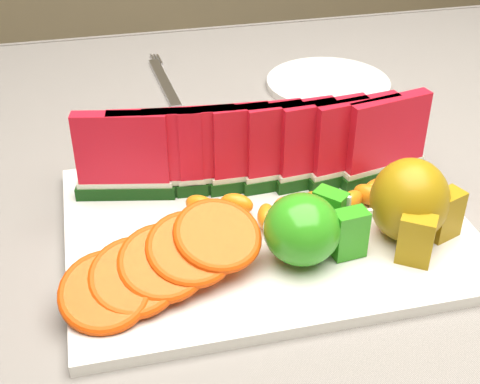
{
  "coord_description": "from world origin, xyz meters",
  "views": [
    {
      "loc": [
        -0.21,
        -0.62,
        1.17
      ],
      "look_at": [
        -0.08,
        -0.09,
        0.81
      ],
      "focal_mm": 50.0,
      "sensor_mm": 36.0,
      "label": 1
    }
  ],
  "objects": [
    {
      "name": "table",
      "position": [
        0.0,
        0.0,
        0.65
      ],
      "size": [
        1.4,
        0.9,
        0.75
      ],
      "color": "#513A1F",
      "rests_on": "ground"
    },
    {
      "name": "tablecloth",
      "position": [
        0.0,
        0.0,
        0.72
      ],
      "size": [
        1.53,
        1.03,
        0.2
      ],
      "color": "gray",
      "rests_on": "table"
    },
    {
      "name": "platter",
      "position": [
        -0.06,
        -0.09,
        0.76
      ],
      "size": [
        0.4,
        0.3,
        0.01
      ],
      "color": "silver",
      "rests_on": "tablecloth"
    },
    {
      "name": "apple_cluster",
      "position": [
        -0.03,
        -0.15,
        0.8
      ],
      "size": [
        0.11,
        0.09,
        0.07
      ],
      "color": "#3C8E11",
      "rests_on": "platter"
    },
    {
      "name": "pear_cluster",
      "position": [
        0.07,
        -0.15,
        0.81
      ],
      "size": [
        0.1,
        0.1,
        0.08
      ],
      "color": "#9F6916",
      "rests_on": "platter"
    },
    {
      "name": "side_plate",
      "position": [
        0.12,
        0.23,
        0.76
      ],
      "size": [
        0.21,
        0.21,
        0.01
      ],
      "color": "silver",
      "rests_on": "tablecloth"
    },
    {
      "name": "fork",
      "position": [
        -0.11,
        0.3,
        0.76
      ],
      "size": [
        0.03,
        0.2,
        0.0
      ],
      "color": "silver",
      "rests_on": "tablecloth"
    },
    {
      "name": "watermelon_row",
      "position": [
        -0.05,
        -0.03,
        0.82
      ],
      "size": [
        0.39,
        0.07,
        0.1
      ],
      "color": "#0E340B",
      "rests_on": "platter"
    },
    {
      "name": "orange_fan_front",
      "position": [
        -0.17,
        -0.16,
        0.8
      ],
      "size": [
        0.2,
        0.13,
        0.05
      ],
      "color": "#D84B18",
      "rests_on": "platter"
    },
    {
      "name": "orange_fan_back",
      "position": [
        -0.07,
        0.02,
        0.79
      ],
      "size": [
        0.29,
        0.11,
        0.05
      ],
      "color": "#D84B18",
      "rests_on": "platter"
    },
    {
      "name": "tangerine_segments",
      "position": [
        -0.03,
        -0.08,
        0.78
      ],
      "size": [
        0.23,
        0.07,
        0.02
      ],
      "color": "#FB6E01",
      "rests_on": "platter"
    }
  ]
}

